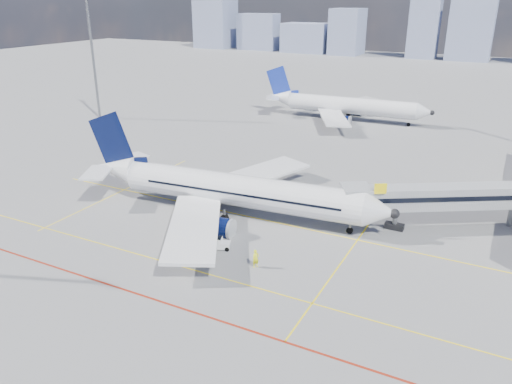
% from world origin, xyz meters
% --- Properties ---
extents(ground, '(420.00, 420.00, 0.00)m').
position_xyz_m(ground, '(0.00, 0.00, 0.00)').
color(ground, gray).
rests_on(ground, ground).
extents(apron_markings, '(90.00, 35.12, 0.01)m').
position_xyz_m(apron_markings, '(-0.58, -3.91, 0.01)').
color(apron_markings, yellow).
rests_on(apron_markings, ground).
extents(jet_bridge, '(23.55, 15.78, 6.30)m').
position_xyz_m(jet_bridge, '(23.51, 16.91, 3.74)').
color(jet_bridge, '#93969B').
rests_on(jet_bridge, ground).
extents(floodlight_mast_nw, '(3.20, 0.61, 25.45)m').
position_xyz_m(floodlight_mast_nw, '(-55.00, 40.00, 13.59)').
color(floodlight_mast_nw, slate).
rests_on(floodlight_mast_nw, ground).
extents(distant_skyline, '(248.18, 15.82, 28.93)m').
position_xyz_m(distant_skyline, '(-9.44, 190.00, 10.84)').
color(distant_skyline, '#7782A5').
rests_on(distant_skyline, ground).
extents(main_aircraft, '(41.09, 35.75, 12.00)m').
position_xyz_m(main_aircraft, '(-2.82, 7.80, 3.22)').
color(main_aircraft, silver).
rests_on(main_aircraft, ground).
extents(second_aircraft, '(37.52, 32.68, 10.98)m').
position_xyz_m(second_aircraft, '(-5.87, 63.32, 3.22)').
color(second_aircraft, silver).
rests_on(second_aircraft, ground).
extents(baggage_tug, '(2.21, 1.77, 1.36)m').
position_xyz_m(baggage_tug, '(1.31, -0.89, 0.65)').
color(baggage_tug, silver).
rests_on(baggage_tug, ground).
extents(cargo_dolly, '(4.06, 2.74, 2.05)m').
position_xyz_m(cargo_dolly, '(-1.32, -1.04, 1.12)').
color(cargo_dolly, black).
rests_on(cargo_dolly, ground).
extents(belt_loader, '(5.76, 3.17, 2.34)m').
position_xyz_m(belt_loader, '(-6.25, 4.65, 0.61)').
color(belt_loader, black).
rests_on(belt_loader, ground).
extents(ramp_worker, '(0.78, 0.85, 1.95)m').
position_xyz_m(ramp_worker, '(6.54, -2.61, 0.97)').
color(ramp_worker, yellow).
rests_on(ramp_worker, ground).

